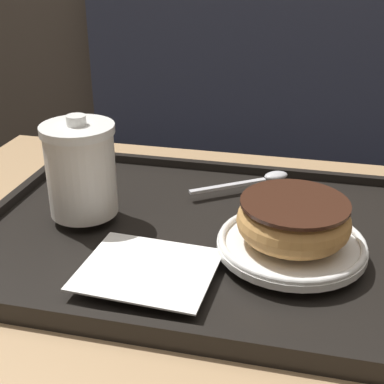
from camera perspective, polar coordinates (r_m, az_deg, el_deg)
name	(u,v)px	position (r m, az deg, el deg)	size (l,w,h in m)	color
booth_bench	(281,218)	(1.58, 9.50, -2.80)	(1.21, 0.44, 1.00)	#33384C
cafe_table	(216,364)	(0.73, 2.61, -17.81)	(0.88, 0.65, 0.72)	tan
serving_tray	(192,234)	(0.65, 0.00, -4.50)	(0.51, 0.39, 0.02)	black
napkin_paper	(148,269)	(0.56, -4.75, -8.19)	(0.14, 0.12, 0.00)	white
coffee_cup_front	(81,169)	(0.66, -11.77, 2.41)	(0.09, 0.09, 0.12)	white
plate_with_chocolate_donut	(291,243)	(0.60, 10.54, -5.41)	(0.16, 0.16, 0.01)	white
donut_chocolate_glazed	(293,220)	(0.58, 10.77, -2.92)	(0.12, 0.12, 0.04)	tan
spoon	(262,179)	(0.75, 7.49, 1.43)	(0.13, 0.10, 0.01)	silver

